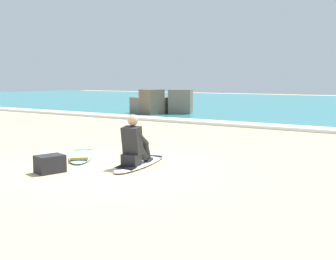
{
  "coord_description": "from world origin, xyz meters",
  "views": [
    {
      "loc": [
        5.14,
        -5.65,
        1.68
      ],
      "look_at": [
        0.15,
        1.9,
        0.55
      ],
      "focal_mm": 43.58,
      "sensor_mm": 36.0,
      "label": 1
    }
  ],
  "objects": [
    {
      "name": "breaking_foam",
      "position": [
        0.0,
        8.02,
        0.06
      ],
      "size": [
        80.0,
        0.9,
        0.11
      ],
      "primitive_type": "cube",
      "color": "white",
      "rests_on": "ground"
    },
    {
      "name": "surfboard_main",
      "position": [
        0.29,
        0.7,
        0.04
      ],
      "size": [
        0.95,
        2.11,
        0.08
      ],
      "color": "silver",
      "rests_on": "ground"
    },
    {
      "name": "rock_outcrop_distant",
      "position": [
        -5.64,
        10.09,
        0.52
      ],
      "size": [
        2.83,
        2.37,
        1.22
      ],
      "color": "#756656",
      "rests_on": "ground"
    },
    {
      "name": "surfboard_spare_near",
      "position": [
        -1.26,
        0.6,
        0.04
      ],
      "size": [
        1.63,
        1.78,
        0.08
      ],
      "color": "#9ED1E5",
      "rests_on": "ground"
    },
    {
      "name": "beach_bag",
      "position": [
        -0.63,
        -0.8,
        0.16
      ],
      "size": [
        0.47,
        0.56,
        0.32
      ],
      "primitive_type": "cube",
      "rotation": [
        0.0,
        0.0,
        -0.26
      ],
      "color": "#232328",
      "rests_on": "ground"
    },
    {
      "name": "surfer_seated",
      "position": [
        0.37,
        0.4,
        0.44
      ],
      "size": [
        0.43,
        0.74,
        0.95
      ],
      "color": "#232326",
      "rests_on": "surfboard_main"
    },
    {
      "name": "ground_plane",
      "position": [
        0.0,
        0.0,
        0.0
      ],
      "size": [
        80.0,
        80.0,
        0.0
      ],
      "primitive_type": "plane",
      "color": "#CCB584"
    }
  ]
}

